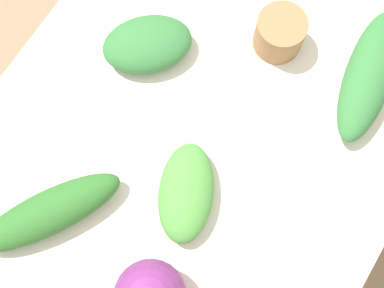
{
  "coord_description": "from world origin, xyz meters",
  "views": [
    {
      "loc": [
        0.3,
        0.19,
        2.09
      ],
      "look_at": [
        0.0,
        0.0,
        0.74
      ],
      "focal_mm": 50.0,
      "sensor_mm": 36.0,
      "label": 1
    }
  ],
  "objects_px": {
    "paper_bag": "(280,33)",
    "greens_bunch_dandelion": "(186,193)",
    "greens_bunch_chard": "(50,212)",
    "greens_bunch_beet_tops": "(147,44)",
    "greens_bunch_kale": "(369,75)"
  },
  "relations": [
    {
      "from": "paper_bag",
      "to": "greens_bunch_chard",
      "type": "bearing_deg",
      "value": -18.72
    },
    {
      "from": "greens_bunch_dandelion",
      "to": "paper_bag",
      "type": "bearing_deg",
      "value": -178.19
    },
    {
      "from": "paper_bag",
      "to": "greens_bunch_dandelion",
      "type": "distance_m",
      "value": 0.5
    },
    {
      "from": "paper_bag",
      "to": "greens_bunch_chard",
      "type": "height_order",
      "value": "paper_bag"
    },
    {
      "from": "greens_bunch_chard",
      "to": "greens_bunch_kale",
      "type": "distance_m",
      "value": 0.9
    },
    {
      "from": "greens_bunch_kale",
      "to": "greens_bunch_chard",
      "type": "bearing_deg",
      "value": -34.1
    },
    {
      "from": "greens_bunch_kale",
      "to": "greens_bunch_dandelion",
      "type": "distance_m",
      "value": 0.58
    },
    {
      "from": "paper_bag",
      "to": "greens_bunch_kale",
      "type": "relative_size",
      "value": 0.34
    },
    {
      "from": "paper_bag",
      "to": "greens_bunch_dandelion",
      "type": "bearing_deg",
      "value": 1.81
    },
    {
      "from": "greens_bunch_dandelion",
      "to": "greens_bunch_chard",
      "type": "bearing_deg",
      "value": -49.64
    },
    {
      "from": "paper_bag",
      "to": "greens_bunch_chard",
      "type": "xyz_separation_m",
      "value": [
        0.72,
        -0.24,
        -0.01
      ]
    },
    {
      "from": "greens_bunch_beet_tops",
      "to": "greens_bunch_dandelion",
      "type": "relative_size",
      "value": 0.95
    },
    {
      "from": "paper_bag",
      "to": "greens_bunch_beet_tops",
      "type": "height_order",
      "value": "paper_bag"
    },
    {
      "from": "paper_bag",
      "to": "greens_bunch_chard",
      "type": "relative_size",
      "value": 0.36
    },
    {
      "from": "paper_bag",
      "to": "greens_bunch_kale",
      "type": "xyz_separation_m",
      "value": [
        -0.02,
        0.26,
        -0.01
      ]
    }
  ]
}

